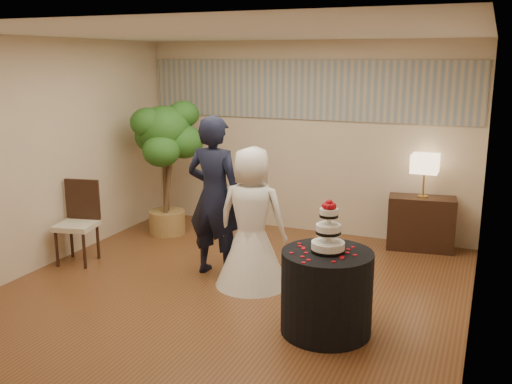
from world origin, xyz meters
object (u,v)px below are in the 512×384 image
at_px(side_chair, 76,223).
at_px(bride, 252,217).
at_px(wedding_cake, 328,226).
at_px(console, 421,223).
at_px(ficus_tree, 165,167).
at_px(groom, 215,197).
at_px(table_lamp, 424,176).
at_px(cake_table, 326,292).

bearing_deg(side_chair, bride, -6.88).
bearing_deg(bride, wedding_cake, 138.65).
height_order(console, ficus_tree, ficus_tree).
bearing_deg(bride, groom, -20.65).
bearing_deg(side_chair, groom, -0.85).
relative_size(bride, console, 1.84).
relative_size(groom, table_lamp, 3.31).
distance_m(bride, cake_table, 1.42).
bearing_deg(cake_table, bride, 144.18).
bearing_deg(groom, cake_table, 152.92).
height_order(cake_table, ficus_tree, ficus_tree).
xyz_separation_m(wedding_cake, table_lamp, (0.52, 2.83, -0.03)).
bearing_deg(side_chair, table_lamp, 17.76).
relative_size(ficus_tree, side_chair, 1.91).
distance_m(table_lamp, ficus_tree, 3.63).
bearing_deg(table_lamp, groom, -138.86).
bearing_deg(wedding_cake, side_chair, 170.04).
relative_size(console, table_lamp, 1.51).
height_order(table_lamp, side_chair, table_lamp).
height_order(cake_table, table_lamp, table_lamp).
distance_m(wedding_cake, side_chair, 3.52).
distance_m(bride, console, 2.64).
bearing_deg(ficus_tree, bride, -34.41).
bearing_deg(wedding_cake, bride, 144.18).
xyz_separation_m(groom, table_lamp, (2.16, 1.89, 0.06)).
relative_size(console, ficus_tree, 0.44).
bearing_deg(side_chair, console, 17.76).
height_order(bride, ficus_tree, ficus_tree).
xyz_separation_m(wedding_cake, ficus_tree, (-3.04, 2.13, -0.05)).
relative_size(bride, table_lamp, 2.77).
xyz_separation_m(console, table_lamp, (0.00, 0.00, 0.65)).
height_order(bride, wedding_cake, bride).
bearing_deg(console, bride, -136.13).
xyz_separation_m(cake_table, console, (0.52, 2.83, -0.04)).
distance_m(bride, side_chair, 2.35).
xyz_separation_m(bride, side_chair, (-2.32, -0.20, -0.28)).
height_order(ficus_tree, side_chair, ficus_tree).
distance_m(bride, table_lamp, 2.61).
relative_size(groom, bride, 1.19).
bearing_deg(wedding_cake, groom, 150.14).
distance_m(cake_table, wedding_cake, 0.65).
bearing_deg(groom, console, -136.09).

